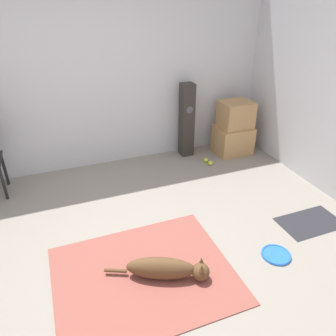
% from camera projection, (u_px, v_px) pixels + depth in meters
% --- Properties ---
extents(ground_plane, '(12.00, 12.00, 0.00)m').
position_uv_depth(ground_plane, '(131.00, 263.00, 3.04)').
color(ground_plane, gray).
extents(wall_back, '(8.00, 0.06, 2.55)m').
position_uv_depth(wall_back, '(81.00, 75.00, 4.14)').
color(wall_back, silver).
rests_on(wall_back, ground_plane).
extents(area_rug, '(1.56, 1.28, 0.01)m').
position_uv_depth(area_rug, '(144.00, 275.00, 2.91)').
color(area_rug, '#934C42').
rests_on(area_rug, ground_plane).
extents(dog, '(0.85, 0.45, 0.20)m').
position_uv_depth(dog, '(167.00, 269.00, 2.83)').
color(dog, brown).
rests_on(dog, area_rug).
extents(frisbee, '(0.28, 0.28, 0.03)m').
position_uv_depth(frisbee, '(276.00, 255.00, 3.12)').
color(frisbee, blue).
rests_on(frisbee, ground_plane).
extents(cardboard_box_lower, '(0.52, 0.43, 0.41)m').
position_uv_depth(cardboard_box_lower, '(233.00, 140.00, 4.99)').
color(cardboard_box_lower, tan).
rests_on(cardboard_box_lower, ground_plane).
extents(cardboard_box_upper, '(0.46, 0.38, 0.39)m').
position_uv_depth(cardboard_box_upper, '(236.00, 114.00, 4.81)').
color(cardboard_box_upper, tan).
rests_on(cardboard_box_upper, cardboard_box_lower).
extents(floor_speaker, '(0.18, 0.19, 1.08)m').
position_uv_depth(floor_speaker, '(187.00, 121.00, 4.77)').
color(floor_speaker, '#2D2823').
rests_on(floor_speaker, ground_plane).
extents(tennis_ball_by_boxes, '(0.07, 0.07, 0.07)m').
position_uv_depth(tennis_ball_by_boxes, '(206.00, 160.00, 4.77)').
color(tennis_ball_by_boxes, '#C6E033').
rests_on(tennis_ball_by_boxes, ground_plane).
extents(tennis_ball_near_speaker, '(0.07, 0.07, 0.07)m').
position_uv_depth(tennis_ball_near_speaker, '(210.00, 163.00, 4.70)').
color(tennis_ball_near_speaker, '#C6E033').
rests_on(tennis_ball_near_speaker, ground_plane).
extents(door_mat, '(0.68, 0.41, 0.01)m').
position_uv_depth(door_mat, '(310.00, 222.00, 3.56)').
color(door_mat, '#28282D').
rests_on(door_mat, ground_plane).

